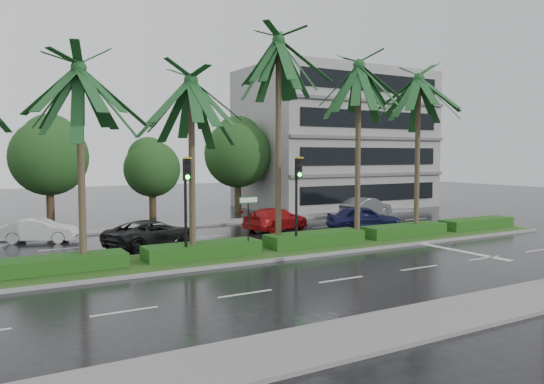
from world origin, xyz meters
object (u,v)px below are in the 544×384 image
car_darkgrey (152,233)px  car_grey (366,208)px  car_white (40,230)px  street_sign (248,211)px  car_red (276,219)px  signal_median_left (186,194)px  car_blue (364,218)px

car_darkgrey → car_grey: bearing=-98.7°
car_white → car_grey: 22.09m
street_sign → car_white: street_sign is taller
street_sign → car_darkgrey: 5.86m
car_red → car_darkgrey: bearing=83.9°
signal_median_left → car_grey: 19.91m
car_grey → signal_median_left: bearing=103.0°
car_white → car_red: (13.09, -2.41, 0.06)m
street_sign → car_darkgrey: bearing=120.8°
car_red → car_blue: 5.34m
signal_median_left → street_sign: (3.00, 0.18, -0.87)m
signal_median_left → car_darkgrey: (0.09, 5.06, -2.32)m
signal_median_left → car_blue: bearing=17.6°
signal_median_left → car_blue: signal_median_left is taller
street_sign → car_blue: size_ratio=0.58×
car_white → car_grey: car_grey is taller
signal_median_left → car_white: (-4.59, 9.42, -2.36)m
signal_median_left → car_blue: size_ratio=0.98×
car_white → car_red: 13.31m
car_darkgrey → car_white: bearing=24.9°
signal_median_left → car_blue: 13.82m
street_sign → car_red: street_sign is taller
signal_median_left → car_grey: size_ratio=0.96×
car_darkgrey → car_blue: bearing=-116.3°
car_grey → street_sign: bearing=107.2°
car_blue → car_grey: 6.80m
car_red → car_blue: car_blue is taller
street_sign → car_grey: size_ratio=0.57×
street_sign → car_blue: bearing=21.5°
car_red → car_blue: bearing=-141.8°
car_blue → car_grey: bearing=-17.9°
car_darkgrey → car_grey: car_grey is taller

